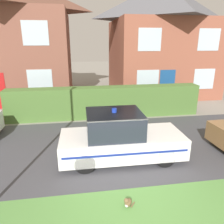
{
  "coord_description": "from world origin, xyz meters",
  "views": [
    {
      "loc": [
        -1.19,
        -4.04,
        3.78
      ],
      "look_at": [
        0.1,
        4.27,
        1.05
      ],
      "focal_mm": 35.0,
      "sensor_mm": 36.0,
      "label": 1
    }
  ],
  "objects_px": {
    "cat": "(128,202)",
    "house_right": "(161,39)",
    "police_car": "(120,138)",
    "house_left": "(13,37)"
  },
  "relations": [
    {
      "from": "house_left",
      "to": "police_car",
      "type": "bearing_deg",
      "value": -60.99
    },
    {
      "from": "police_car",
      "to": "house_left",
      "type": "xyz_separation_m",
      "value": [
        -5.49,
        9.91,
        3.3
      ]
    },
    {
      "from": "police_car",
      "to": "house_left",
      "type": "relative_size",
      "value": 0.51
    },
    {
      "from": "house_right",
      "to": "cat",
      "type": "bearing_deg",
      "value": -113.17
    },
    {
      "from": "cat",
      "to": "house_right",
      "type": "height_order",
      "value": "house_right"
    },
    {
      "from": "house_right",
      "to": "police_car",
      "type": "bearing_deg",
      "value": -116.84
    },
    {
      "from": "police_car",
      "to": "house_left",
      "type": "bearing_deg",
      "value": 119.75
    },
    {
      "from": "cat",
      "to": "house_right",
      "type": "relative_size",
      "value": 0.04
    },
    {
      "from": "police_car",
      "to": "cat",
      "type": "distance_m",
      "value": 2.39
    },
    {
      "from": "cat",
      "to": "house_right",
      "type": "distance_m",
      "value": 13.54
    }
  ]
}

